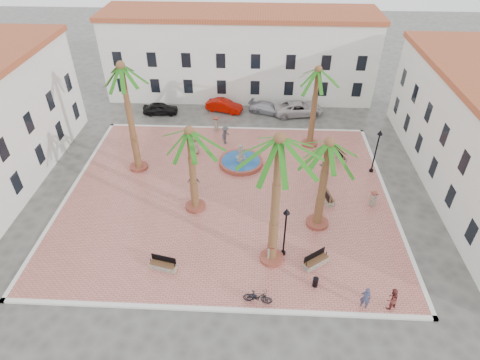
{
  "coord_description": "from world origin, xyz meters",
  "views": [
    {
      "loc": [
        2.24,
        -25.51,
        20.64
      ],
      "look_at": [
        1.0,
        0.0,
        1.6
      ],
      "focal_mm": 30.0,
      "sensor_mm": 36.0,
      "label": 1
    }
  ],
  "objects_px": {
    "palm_s": "(279,153)",
    "bollard_n": "(216,124)",
    "pedestrian_fountain_a": "(196,145)",
    "car_black": "(160,108)",
    "pedestrian_east": "(324,170)",
    "bench_ne": "(340,156)",
    "bollard_e": "(373,199)",
    "car_white": "(299,108)",
    "bench_se": "(316,262)",
    "palm_ne": "(317,78)",
    "car_silver": "(268,108)",
    "palm_sw": "(190,141)",
    "lamppost_s": "(286,224)",
    "palm_nw": "(123,77)",
    "palm_e": "(328,154)",
    "fountain": "(241,161)",
    "pedestrian_north": "(225,135)",
    "pedestrian_fountain_b": "(194,183)",
    "cyclist_b": "(392,299)",
    "bench_e": "(326,197)",
    "cyclist_a": "(366,298)",
    "lamppost_e": "(378,144)",
    "car_red": "(224,106)",
    "bench_s": "(163,265)",
    "bicycle_b": "(258,297)",
    "bicycle_a": "(258,297)"
  },
  "relations": [
    {
      "from": "lamppost_e",
      "to": "car_white",
      "type": "relative_size",
      "value": 0.77
    },
    {
      "from": "cyclist_b",
      "to": "pedestrian_fountain_a",
      "type": "distance_m",
      "value": 21.46
    },
    {
      "from": "car_black",
      "to": "pedestrian_east",
      "type": "bearing_deg",
      "value": -128.98
    },
    {
      "from": "fountain",
      "to": "pedestrian_east",
      "type": "bearing_deg",
      "value": -16.13
    },
    {
      "from": "car_red",
      "to": "bench_se",
      "type": "bearing_deg",
      "value": -143.93
    },
    {
      "from": "palm_s",
      "to": "bench_se",
      "type": "height_order",
      "value": "palm_s"
    },
    {
      "from": "cyclist_b",
      "to": "bench_e",
      "type": "bearing_deg",
      "value": -104.63
    },
    {
      "from": "palm_sw",
      "to": "cyclist_a",
      "type": "height_order",
      "value": "palm_sw"
    },
    {
      "from": "palm_sw",
      "to": "pedestrian_fountain_b",
      "type": "xyz_separation_m",
      "value": [
        -0.39,
        2.03,
        -5.18
      ]
    },
    {
      "from": "car_white",
      "to": "car_red",
      "type": "bearing_deg",
      "value": 76.94
    },
    {
      "from": "fountain",
      "to": "pedestrian_north",
      "type": "height_order",
      "value": "fountain"
    },
    {
      "from": "palm_nw",
      "to": "pedestrian_north",
      "type": "height_order",
      "value": "palm_nw"
    },
    {
      "from": "cyclist_b",
      "to": "bollard_e",
      "type": "bearing_deg",
      "value": -124.66
    },
    {
      "from": "palm_s",
      "to": "bollard_n",
      "type": "height_order",
      "value": "palm_s"
    },
    {
      "from": "bollard_e",
      "to": "pedestrian_fountain_b",
      "type": "relative_size",
      "value": 0.73
    },
    {
      "from": "car_red",
      "to": "fountain",
      "type": "bearing_deg",
      "value": -150.9
    },
    {
      "from": "lamppost_e",
      "to": "bench_s",
      "type": "bearing_deg",
      "value": -143.58
    },
    {
      "from": "lamppost_e",
      "to": "car_silver",
      "type": "distance_m",
      "value": 14.4
    },
    {
      "from": "lamppost_e",
      "to": "palm_e",
      "type": "bearing_deg",
      "value": -128.01
    },
    {
      "from": "pedestrian_fountain_b",
      "to": "car_black",
      "type": "height_order",
      "value": "pedestrian_fountain_b"
    },
    {
      "from": "lamppost_s",
      "to": "bicycle_a",
      "type": "relative_size",
      "value": 2.27
    },
    {
      "from": "bollard_n",
      "to": "pedestrian_fountain_a",
      "type": "relative_size",
      "value": 0.78
    },
    {
      "from": "palm_sw",
      "to": "lamppost_s",
      "type": "relative_size",
      "value": 1.77
    },
    {
      "from": "lamppost_s",
      "to": "pedestrian_east",
      "type": "bearing_deg",
      "value": 67.01
    },
    {
      "from": "palm_ne",
      "to": "bicycle_b",
      "type": "xyz_separation_m",
      "value": [
        -4.81,
        -18.49,
        -6.24
      ]
    },
    {
      "from": "palm_sw",
      "to": "pedestrian_north",
      "type": "height_order",
      "value": "palm_sw"
    },
    {
      "from": "bench_e",
      "to": "cyclist_a",
      "type": "bearing_deg",
      "value": 171.71
    },
    {
      "from": "pedestrian_east",
      "to": "cyclist_a",
      "type": "bearing_deg",
      "value": 4.13
    },
    {
      "from": "car_white",
      "to": "bench_se",
      "type": "bearing_deg",
      "value": 168.61
    },
    {
      "from": "cyclist_b",
      "to": "pedestrian_north",
      "type": "bearing_deg",
      "value": -87.1
    },
    {
      "from": "palm_nw",
      "to": "palm_e",
      "type": "bearing_deg",
      "value": -23.53
    },
    {
      "from": "bench_ne",
      "to": "lamppost_s",
      "type": "xyz_separation_m",
      "value": [
        -5.65,
        -12.04,
        2.52
      ]
    },
    {
      "from": "palm_ne",
      "to": "car_silver",
      "type": "distance_m",
      "value": 10.0
    },
    {
      "from": "palm_sw",
      "to": "car_red",
      "type": "height_order",
      "value": "palm_sw"
    },
    {
      "from": "lamppost_s",
      "to": "car_red",
      "type": "xyz_separation_m",
      "value": [
        -5.75,
        21.33,
        -2.25
      ]
    },
    {
      "from": "bench_s",
      "to": "pedestrian_east",
      "type": "xyz_separation_m",
      "value": [
        11.63,
        10.4,
        0.68
      ]
    },
    {
      "from": "fountain",
      "to": "palm_e",
      "type": "bearing_deg",
      "value": -51.62
    },
    {
      "from": "bench_ne",
      "to": "car_silver",
      "type": "distance_m",
      "value": 11.21
    },
    {
      "from": "bollard_n",
      "to": "car_silver",
      "type": "height_order",
      "value": "bollard_n"
    },
    {
      "from": "bench_ne",
      "to": "cyclist_a",
      "type": "height_order",
      "value": "cyclist_a"
    },
    {
      "from": "palm_s",
      "to": "palm_ne",
      "type": "relative_size",
      "value": 1.24
    },
    {
      "from": "bollard_n",
      "to": "cyclist_a",
      "type": "height_order",
      "value": "cyclist_a"
    },
    {
      "from": "pedestrian_east",
      "to": "car_red",
      "type": "xyz_separation_m",
      "value": [
        -9.45,
        12.62,
        -0.44
      ]
    },
    {
      "from": "bollard_e",
      "to": "cyclist_b",
      "type": "bearing_deg",
      "value": -96.01
    },
    {
      "from": "lamppost_s",
      "to": "pedestrian_fountain_a",
      "type": "xyz_separation_m",
      "value": [
        -7.66,
        12.36,
        -1.87
      ]
    },
    {
      "from": "bench_se",
      "to": "pedestrian_east",
      "type": "bearing_deg",
      "value": 44.7
    },
    {
      "from": "bench_ne",
      "to": "bollard_e",
      "type": "bearing_deg",
      "value": 173.43
    },
    {
      "from": "palm_nw",
      "to": "pedestrian_east",
      "type": "xyz_separation_m",
      "value": [
        16.14,
        -1.0,
        -7.51
      ]
    },
    {
      "from": "pedestrian_north",
      "to": "palm_nw",
      "type": "bearing_deg",
      "value": 146.47
    },
    {
      "from": "pedestrian_east",
      "to": "car_black",
      "type": "height_order",
      "value": "pedestrian_east"
    }
  ]
}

